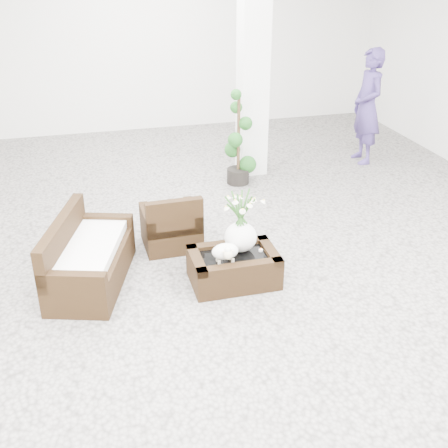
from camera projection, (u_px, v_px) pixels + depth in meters
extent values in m
plane|color=gray|center=(222.00, 271.00, 6.14)|extent=(11.00, 11.00, 0.00)
cube|color=white|center=(253.00, 57.00, 8.05)|extent=(0.40, 0.40, 3.50)
cube|color=black|center=(234.00, 269.00, 5.87)|extent=(0.90, 0.60, 0.31)
ellipsoid|color=white|center=(225.00, 253.00, 5.64)|extent=(0.28, 0.23, 0.21)
cylinder|color=white|center=(261.00, 250.00, 5.88)|extent=(0.04, 0.04, 0.03)
cube|color=black|center=(171.00, 219.00, 6.51)|extent=(0.66, 0.64, 0.69)
cube|color=black|center=(90.00, 252.00, 5.77)|extent=(1.03, 1.49, 0.72)
imported|color=#3F2F6A|center=(367.00, 107.00, 8.85)|extent=(0.46, 0.68, 1.81)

